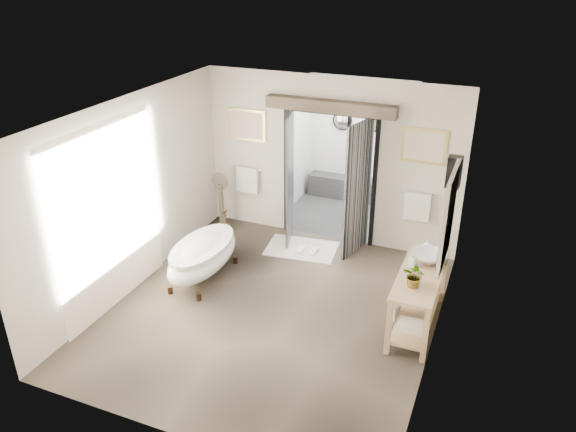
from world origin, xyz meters
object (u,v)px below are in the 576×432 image
(basin, at_px, (429,258))
(rug, at_px, (301,248))
(clawfoot_tub, at_px, (203,255))
(vanity, at_px, (417,294))

(basin, bearing_deg, rug, 164.31)
(clawfoot_tub, xyz_separation_m, rug, (1.09, 1.46, -0.39))
(clawfoot_tub, xyz_separation_m, vanity, (3.32, 0.00, 0.10))
(rug, bearing_deg, clawfoot_tub, -126.88)
(clawfoot_tub, bearing_deg, rug, 53.12)
(clawfoot_tub, relative_size, rug, 1.40)
(rug, height_order, basin, basin)
(vanity, xyz_separation_m, basin, (0.08, 0.31, 0.42))
(rug, bearing_deg, vanity, -33.27)
(basin, bearing_deg, vanity, -92.93)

